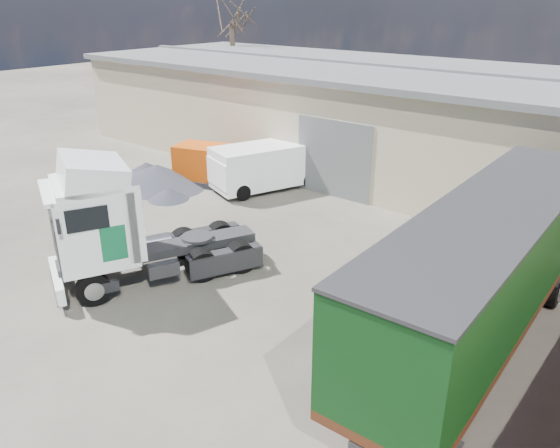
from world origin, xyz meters
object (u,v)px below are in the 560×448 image
Objects in this scene: orange_skip at (206,167)px; bare_tree at (231,8)px; box_trailer at (490,262)px; tractor_unit at (122,230)px; panel_van at (263,167)px.

bare_tree is at bearing 111.00° from orange_skip.
box_trailer is 16.60m from orange_skip.
tractor_unit is 11.03m from box_trailer.
box_trailer is at bearing -34.84° from orange_skip.
box_trailer is 2.16× the size of panel_van.
orange_skip is (-15.79, 4.85, -1.64)m from box_trailer.
panel_van is 3.04m from orange_skip.
panel_van is at bearing -41.52° from bare_tree.
panel_van is at bearing 153.37° from box_trailer.
bare_tree is at bearing 150.51° from tractor_unit.
tractor_unit is at bearing -54.77° from panel_van.
bare_tree is at bearing 158.48° from panel_van.
bare_tree is 2.74× the size of orange_skip.
box_trailer is (25.79, -17.30, -5.44)m from bare_tree.
orange_skip is at bearing 146.44° from tractor_unit.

